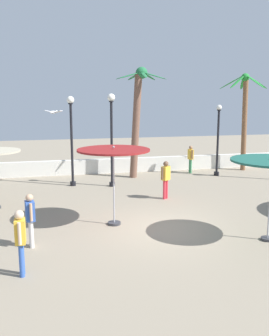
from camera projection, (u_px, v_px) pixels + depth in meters
ground_plane at (158, 228)px, 12.31m from camera, size 56.00×56.00×0.00m
boundary_wall at (109, 166)px, 21.29m from camera, size 25.20×0.30×0.82m
patio_umbrella_0 at (114, 154)px, 12.21m from camera, size 2.39×2.39×2.67m
palm_tree_0 at (138, 111)px, 19.59m from camera, size 2.68×2.66×5.79m
palm_tree_1 at (245, 112)px, 21.60m from camera, size 2.75×2.78×5.59m
lamp_post_1 at (218, 139)px, 20.31m from camera, size 0.28×0.28×3.85m
lamp_post_2 at (71, 133)px, 17.79m from camera, size 0.35×0.35×4.29m
lamp_post_3 at (112, 131)px, 17.64m from camera, size 0.36×0.36×4.41m
guest_0 at (20, 237)px, 8.83m from camera, size 0.24×0.56×1.63m
guest_1 at (30, 215)px, 10.57m from camera, size 0.29×0.55×1.56m
guest_2 at (166, 176)px, 15.69m from camera, size 0.47×0.41×1.62m
guest_3 at (191, 157)px, 21.22m from camera, size 0.25×0.56×1.56m
seagull_1 at (53, 112)px, 15.57m from camera, size 0.75×1.29×0.15m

